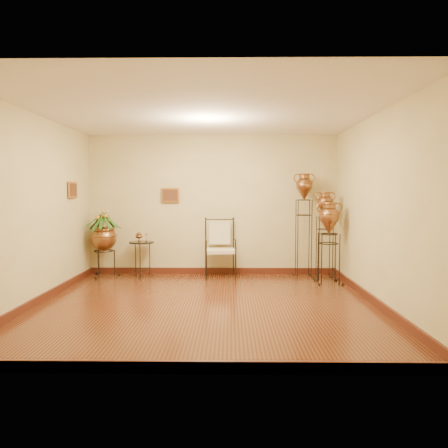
{
  "coord_description": "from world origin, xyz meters",
  "views": [
    {
      "loc": [
        0.36,
        -6.33,
        1.63
      ],
      "look_at": [
        0.25,
        1.3,
        1.1
      ],
      "focal_mm": 35.0,
      "sensor_mm": 36.0,
      "label": 1
    }
  ],
  "objects_px": {
    "amphora_tall": "(304,224)",
    "side_table": "(142,258)",
    "planter_urn": "(103,235)",
    "armchair": "(220,248)",
    "amphora_mid": "(325,235)"
  },
  "relations": [
    {
      "from": "planter_urn",
      "to": "side_table",
      "type": "height_order",
      "value": "planter_urn"
    },
    {
      "from": "amphora_mid",
      "to": "armchair",
      "type": "height_order",
      "value": "amphora_mid"
    },
    {
      "from": "amphora_tall",
      "to": "armchair",
      "type": "bearing_deg",
      "value": -177.63
    },
    {
      "from": "armchair",
      "to": "side_table",
      "type": "bearing_deg",
      "value": 173.1
    },
    {
      "from": "amphora_tall",
      "to": "side_table",
      "type": "xyz_separation_m",
      "value": [
        -3.17,
        0.0,
        -0.68
      ]
    },
    {
      "from": "amphora_mid",
      "to": "planter_urn",
      "type": "xyz_separation_m",
      "value": [
        -4.28,
        0.23,
        -0.03
      ]
    },
    {
      "from": "amphora_tall",
      "to": "amphora_mid",
      "type": "height_order",
      "value": "amphora_tall"
    },
    {
      "from": "amphora_tall",
      "to": "side_table",
      "type": "bearing_deg",
      "value": 179.99
    },
    {
      "from": "amphora_tall",
      "to": "side_table",
      "type": "height_order",
      "value": "amphora_tall"
    },
    {
      "from": "planter_urn",
      "to": "armchair",
      "type": "xyz_separation_m",
      "value": [
        2.3,
        -0.07,
        -0.25
      ]
    },
    {
      "from": "amphora_mid",
      "to": "planter_urn",
      "type": "bearing_deg",
      "value": 176.9
    },
    {
      "from": "planter_urn",
      "to": "side_table",
      "type": "distance_m",
      "value": 0.88
    },
    {
      "from": "amphora_mid",
      "to": "armchair",
      "type": "distance_m",
      "value": 2.01
    },
    {
      "from": "amphora_tall",
      "to": "side_table",
      "type": "distance_m",
      "value": 3.24
    },
    {
      "from": "armchair",
      "to": "planter_urn",
      "type": "bearing_deg",
      "value": 173.94
    }
  ]
}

